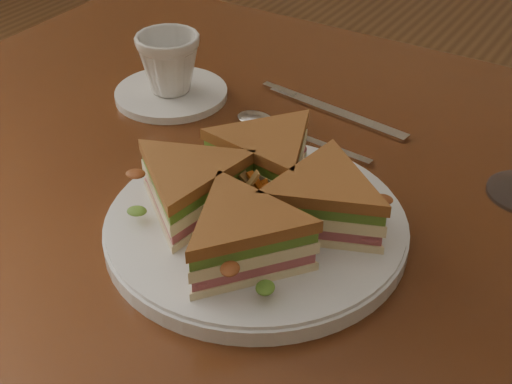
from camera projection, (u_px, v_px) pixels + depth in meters
table at (327, 263)px, 0.81m from camera, size 1.20×0.80×0.75m
plate at (256, 227)px, 0.69m from camera, size 0.29×0.29×0.02m
sandwich_wedges at (256, 196)px, 0.67m from camera, size 0.29×0.29×0.06m
crisps_mound at (256, 200)px, 0.67m from camera, size 0.09×0.09×0.05m
spoon at (271, 125)px, 0.86m from camera, size 0.18×0.04×0.01m
knife at (327, 109)px, 0.89m from camera, size 0.21×0.04×0.00m
saucer at (171, 94)px, 0.92m from camera, size 0.14×0.14×0.01m
coffee_cup at (169, 63)px, 0.90m from camera, size 0.10×0.10×0.08m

